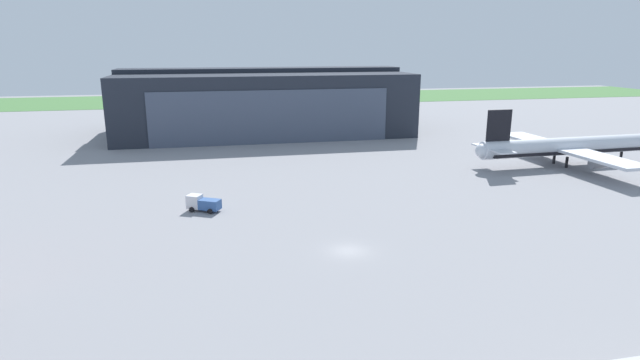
{
  "coord_description": "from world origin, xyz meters",
  "views": [
    {
      "loc": [
        -15.63,
        -55.75,
        24.04
      ],
      "look_at": [
        -0.58,
        13.55,
        5.39
      ],
      "focal_mm": 28.9,
      "sensor_mm": 36.0,
      "label": 1
    }
  ],
  "objects": [
    {
      "name": "fuel_bowser",
      "position": [
        -17.18,
        19.51,
        1.21
      ],
      "size": [
        5.29,
        4.01,
        2.38
      ],
      "color": "silver",
      "rests_on": "ground_plane"
    },
    {
      "name": "ground_plane",
      "position": [
        0.0,
        0.0,
        0.0
      ],
      "size": [
        440.0,
        440.0,
        0.0
      ],
      "primitive_type": "plane",
      "color": "gray"
    },
    {
      "name": "maintenance_hangar",
      "position": [
        -0.28,
        91.52,
        8.47
      ],
      "size": [
        78.05,
        41.0,
        17.86
      ],
      "color": "#232833",
      "rests_on": "ground_plane"
    },
    {
      "name": "airliner_far_right",
      "position": [
        55.91,
        34.51,
        3.87
      ],
      "size": [
        42.51,
        38.01,
        11.93
      ],
      "color": "silver",
      "rests_on": "ground_plane"
    },
    {
      "name": "grass_field_strip",
      "position": [
        0.0,
        183.37,
        0.04
      ],
      "size": [
        440.0,
        56.0,
        0.08
      ],
      "primitive_type": "cube",
      "color": "#45743C",
      "rests_on": "ground_plane"
    }
  ]
}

